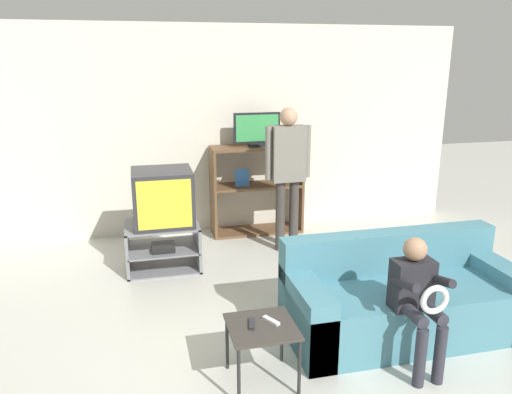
% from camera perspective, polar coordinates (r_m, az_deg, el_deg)
% --- Properties ---
extents(wall_back, '(6.40, 0.06, 2.60)m').
position_cam_1_polar(wall_back, '(6.41, -4.13, 7.58)').
color(wall_back, silver).
rests_on(wall_back, ground_plane).
extents(tv_stand, '(0.77, 0.60, 0.49)m').
position_cam_1_polar(tv_stand, '(5.49, -10.61, -5.53)').
color(tv_stand, slate).
rests_on(tv_stand, ground_plane).
extents(television_main, '(0.62, 0.58, 0.58)m').
position_cam_1_polar(television_main, '(5.33, -10.60, -0.02)').
color(television_main, '#2D2D33').
rests_on(television_main, tv_stand).
extents(media_shelf, '(1.16, 0.41, 1.13)m').
position_cam_1_polar(media_shelf, '(6.37, 0.06, 0.95)').
color(media_shelf, brown).
rests_on(media_shelf, ground_plane).
extents(television_flat, '(0.59, 0.20, 0.42)m').
position_cam_1_polar(television_flat, '(6.22, 0.11, 7.62)').
color(television_flat, black).
rests_on(television_flat, media_shelf).
extents(snack_table, '(0.46, 0.46, 0.44)m').
position_cam_1_polar(snack_table, '(3.54, 0.67, -15.22)').
color(snack_table, '#38332D').
rests_on(snack_table, ground_plane).
extents(remote_control_black, '(0.07, 0.15, 0.02)m').
position_cam_1_polar(remote_control_black, '(3.52, -0.47, -14.25)').
color(remote_control_black, '#232328').
rests_on(remote_control_black, snack_table).
extents(remote_control_white, '(0.10, 0.14, 0.02)m').
position_cam_1_polar(remote_control_white, '(3.55, 1.74, -13.94)').
color(remote_control_white, silver).
rests_on(remote_control_white, snack_table).
extents(couch, '(1.90, 0.80, 0.79)m').
position_cam_1_polar(couch, '(4.35, 16.29, -11.23)').
color(couch, teal).
rests_on(couch, ground_plane).
extents(person_standing_adult, '(0.53, 0.20, 1.67)m').
position_cam_1_polar(person_standing_adult, '(5.69, 3.67, 3.63)').
color(person_standing_adult, '#3D3833').
rests_on(person_standing_adult, ground_plane).
extents(person_seated_child, '(0.33, 0.43, 0.98)m').
position_cam_1_polar(person_seated_child, '(3.78, 18.00, -10.50)').
color(person_seated_child, '#2D2D38').
rests_on(person_seated_child, ground_plane).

